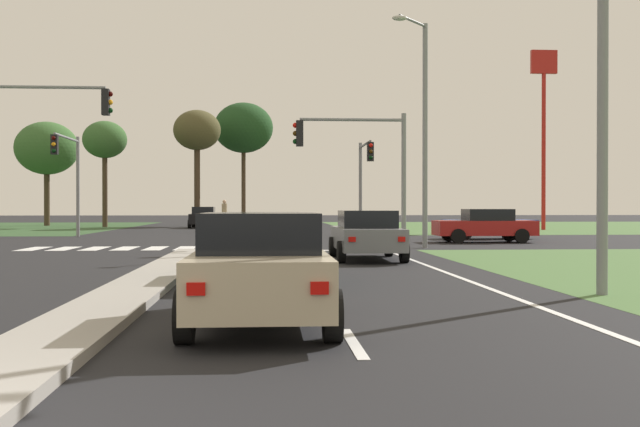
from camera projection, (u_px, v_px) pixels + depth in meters
ground_plane at (212, 242)px, 34.49m from camera, size 200.00×200.00×0.00m
grass_verge_far_right at (555, 226)px, 60.72m from camera, size 35.00×35.00×0.01m
median_island_near at (146, 282)px, 15.54m from camera, size 1.20×22.00×0.14m
median_island_far at (235, 226)px, 59.43m from camera, size 1.20×36.00×0.14m
lane_dash_near at (353, 343)px, 9.00m from camera, size 0.14×2.00×0.01m
lane_dash_second at (319, 288)px, 14.99m from camera, size 0.14×2.00×0.01m
lane_dash_third at (304, 265)px, 20.97m from camera, size 0.14×2.00×0.01m
lane_dash_fourth at (296, 252)px, 26.96m from camera, size 0.14×2.00×0.01m
lane_dash_fifth at (290, 243)px, 32.94m from camera, size 0.14×2.00×0.01m
edge_line_right at (462, 278)px, 17.02m from camera, size 0.14×24.00×0.01m
stop_bar_near at (303, 250)px, 27.78m from camera, size 6.40×0.50×0.01m
crosswalk_bar_near at (33, 249)px, 28.86m from camera, size 0.70×2.80×0.01m
crosswalk_bar_second at (64, 249)px, 28.94m from camera, size 0.70×2.80×0.01m
crosswalk_bar_third at (95, 249)px, 29.02m from camera, size 0.70×2.80×0.01m
crosswalk_bar_fourth at (125, 248)px, 29.10m from camera, size 0.70×2.80×0.01m
crosswalk_bar_fifth at (156, 248)px, 29.18m from camera, size 0.70×2.80×0.01m
crosswalk_bar_sixth at (186, 248)px, 29.26m from camera, size 0.70×2.80×0.01m
car_blue_second at (488, 224)px, 37.72m from camera, size 4.47×2.00×1.48m
car_teal_third at (264, 246)px, 16.42m from camera, size 2.00×4.57×1.50m
car_beige_fourth at (260, 268)px, 10.38m from camera, size 1.97×4.46×1.54m
car_red_fifth at (485, 225)px, 34.08m from camera, size 4.48×2.00×1.50m
car_grey_sixth at (367, 234)px, 23.09m from camera, size 2.04×4.43×1.50m
car_black_seventh at (204, 217)px, 56.79m from camera, size 2.02×4.57×1.58m
traffic_signal_far_right at (364, 170)px, 39.95m from camera, size 0.32×4.34×5.11m
traffic_signal_far_left at (69, 166)px, 38.73m from camera, size 0.32×4.81×5.34m
traffic_signal_near_left at (31, 134)px, 27.44m from camera, size 4.57×0.32×6.19m
traffic_signal_near_right at (362, 156)px, 28.29m from camera, size 4.26×0.32×5.10m
street_lamp_second at (423, 121)px, 29.28m from camera, size 1.67×1.85×8.71m
pedestrian_at_median at (224, 211)px, 48.07m from camera, size 0.34×0.34×1.89m
fastfood_pole_sign at (544, 100)px, 51.91m from camera, size 1.80×0.40×12.30m
treeline_second at (47, 149)px, 62.95m from camera, size 5.16×5.16×8.64m
treeline_third at (105, 141)px, 58.71m from camera, size 3.38×3.38×8.22m
treeline_fourth at (197, 132)px, 58.72m from camera, size 3.66×3.66×9.08m
treeline_fifth at (244, 128)px, 63.64m from camera, size 4.95×4.95×10.31m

